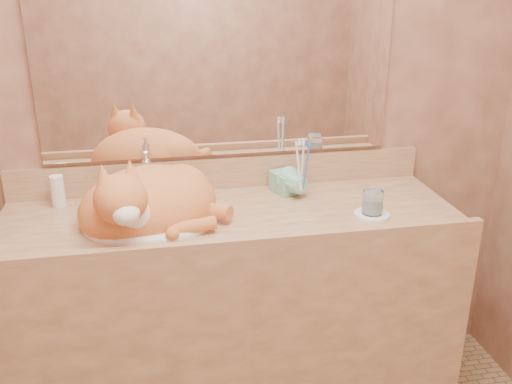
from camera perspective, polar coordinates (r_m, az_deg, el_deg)
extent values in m
cube|color=brown|center=(2.14, -3.75, 10.58)|extent=(2.40, 0.02, 2.50)
cube|color=white|center=(2.11, -3.80, 14.26)|extent=(1.30, 0.02, 0.80)
imported|color=#7AC4AA|center=(2.13, 3.67, 1.70)|extent=(0.10, 0.10, 0.17)
imported|color=#7AC4AA|center=(2.11, 4.62, 0.44)|extent=(0.13, 0.13, 0.10)
cylinder|color=white|center=(2.02, 11.50, -2.22)|extent=(0.12, 0.12, 0.01)
cylinder|color=white|center=(2.01, 11.60, -0.99)|extent=(0.07, 0.07, 0.08)
cylinder|color=white|center=(2.16, -19.21, 0.07)|extent=(0.05, 0.05, 0.12)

